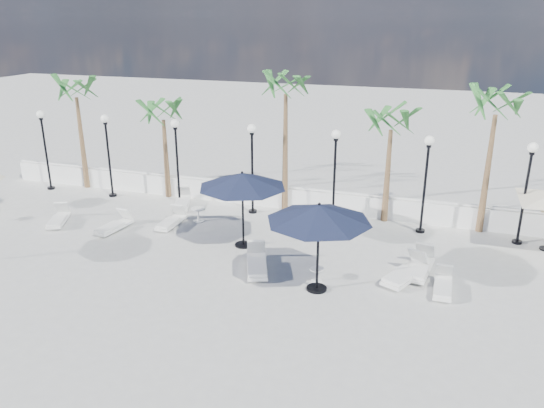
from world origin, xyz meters
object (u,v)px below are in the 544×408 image
(lounger_2, at_px, (182,202))
(lounger_4, at_px, (257,264))
(lounger_0, at_px, (59,218))
(lounger_5, at_px, (420,266))
(parasol_navy_right, at_px, (319,214))
(lounger_6, at_px, (406,273))
(lounger_7, at_px, (443,285))
(parasol_navy_mid, at_px, (242,181))
(lounger_3, at_px, (114,225))
(lounger_1, at_px, (171,221))

(lounger_2, bearing_deg, lounger_4, -64.01)
(lounger_0, relative_size, lounger_5, 0.89)
(parasol_navy_right, bearing_deg, lounger_6, 30.20)
(lounger_7, bearing_deg, parasol_navy_mid, 169.96)
(parasol_navy_mid, bearing_deg, lounger_0, -177.94)
(lounger_0, bearing_deg, lounger_7, -28.17)
(lounger_7, bearing_deg, lounger_6, 160.74)
(lounger_0, xyz_separation_m, lounger_3, (2.57, 0.06, -0.00))
(lounger_0, height_order, lounger_7, lounger_0)
(lounger_1, distance_m, lounger_7, 10.75)
(lounger_0, xyz_separation_m, parasol_navy_mid, (7.94, 0.29, 2.29))
(lounger_2, bearing_deg, parasol_navy_mid, -58.42)
(lounger_3, xyz_separation_m, parasol_navy_mid, (5.38, 0.22, 2.29))
(lounger_6, distance_m, parasol_navy_mid, 6.39)
(lounger_6, height_order, lounger_7, lounger_6)
(lounger_3, bearing_deg, lounger_4, -5.79)
(lounger_2, xyz_separation_m, lounger_5, (10.40, -3.37, 0.01))
(lounger_4, relative_size, parasol_navy_right, 0.65)
(lounger_1, relative_size, lounger_7, 1.07)
(lounger_1, height_order, lounger_4, lounger_4)
(lounger_4, bearing_deg, lounger_7, -17.11)
(lounger_3, bearing_deg, lounger_0, -171.26)
(lounger_1, height_order, lounger_3, same)
(lounger_5, relative_size, parasol_navy_right, 0.64)
(lounger_4, xyz_separation_m, lounger_5, (5.17, 1.47, -0.00))
(lounger_6, bearing_deg, lounger_2, -177.26)
(lounger_0, xyz_separation_m, lounger_4, (9.09, -1.45, 0.03))
(lounger_2, height_order, parasol_navy_right, parasol_navy_right)
(lounger_5, bearing_deg, lounger_4, -156.09)
(lounger_0, relative_size, lounger_4, 0.88)
(lounger_5, height_order, parasol_navy_mid, parasol_navy_mid)
(lounger_6, bearing_deg, lounger_5, 81.55)
(lounger_7, xyz_separation_m, parasol_navy_mid, (-7.06, 1.31, 2.31))
(lounger_3, bearing_deg, lounger_5, 7.08)
(lounger_0, xyz_separation_m, lounger_7, (15.01, -1.02, -0.02))
(lounger_7, bearing_deg, lounger_3, 175.46)
(lounger_5, height_order, lounger_6, lounger_6)
(lounger_7, distance_m, parasol_navy_mid, 7.54)
(lounger_2, distance_m, lounger_3, 3.56)
(parasol_navy_right, bearing_deg, lounger_0, 169.45)
(lounger_0, bearing_deg, lounger_4, -33.36)
(parasol_navy_mid, bearing_deg, lounger_2, 142.81)
(lounger_4, xyz_separation_m, lounger_6, (4.77, 0.84, 0.01))
(lounger_6, xyz_separation_m, parasol_navy_mid, (-5.91, 0.89, 2.26))
(lounger_3, relative_size, parasol_navy_mid, 0.57)
(lounger_2, xyz_separation_m, lounger_4, (5.23, -4.84, 0.01))
(lounger_1, distance_m, lounger_3, 2.22)
(lounger_1, distance_m, parasol_navy_right, 7.90)
(lounger_4, relative_size, parasol_navy_mid, 0.65)
(lounger_4, height_order, lounger_5, same)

